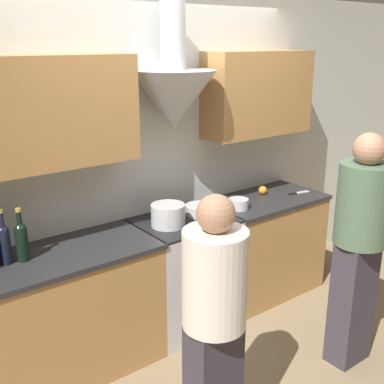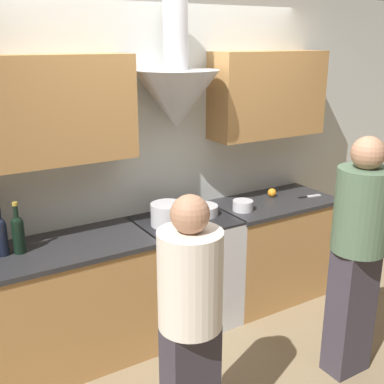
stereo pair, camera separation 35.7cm
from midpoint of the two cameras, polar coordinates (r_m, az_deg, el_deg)
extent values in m
plane|color=#847051|center=(3.92, 4.58, -17.28)|extent=(12.00, 12.00, 0.00)
cube|color=silver|center=(3.88, -0.67, 3.64)|extent=(8.40, 0.06, 2.60)
cone|color=silver|center=(3.62, 1.00, 10.86)|extent=(0.64, 0.64, 0.43)
cylinder|color=silver|center=(3.59, 1.04, 18.43)|extent=(0.18, 0.18, 0.52)
cube|color=#B27F47|center=(3.18, -17.69, 8.90)|extent=(1.59, 0.32, 0.70)
cube|color=#B27F47|center=(4.18, 11.44, 11.27)|extent=(1.04, 0.32, 0.70)
cube|color=#B27F47|center=(3.50, -14.95, -14.01)|extent=(1.59, 0.60, 0.87)
cube|color=#28282B|center=(3.29, -15.57, -7.27)|extent=(1.62, 0.62, 0.03)
cube|color=#B27F47|center=(4.43, 11.69, -6.77)|extent=(1.04, 0.60, 0.87)
cube|color=#28282B|center=(4.27, 12.06, -1.22)|extent=(1.06, 0.62, 0.03)
cube|color=silver|center=(3.92, 1.87, -9.63)|extent=(0.76, 0.60, 0.88)
cube|color=black|center=(3.73, 4.39, -11.86)|extent=(0.53, 0.01, 0.40)
cube|color=black|center=(3.74, 1.94, -3.45)|extent=(0.76, 0.60, 0.02)
cube|color=silver|center=(3.97, -0.20, -3.07)|extent=(0.76, 0.06, 0.10)
cylinder|color=black|center=(3.26, -18.75, -5.42)|extent=(0.08, 0.08, 0.22)
sphere|color=black|center=(3.22, -18.93, -3.65)|extent=(0.07, 0.07, 0.07)
cylinder|color=black|center=(3.27, -16.95, -5.25)|extent=(0.08, 0.08, 0.21)
sphere|color=black|center=(3.23, -17.11, -3.52)|extent=(0.08, 0.08, 0.08)
cylinder|color=black|center=(3.21, -17.22, -2.42)|extent=(0.03, 0.03, 0.10)
cylinder|color=gold|center=(3.19, -17.31, -1.41)|extent=(0.03, 0.03, 0.02)
cylinder|color=silver|center=(3.60, -0.07, -2.71)|extent=(0.26, 0.26, 0.17)
cylinder|color=silver|center=(3.82, 3.96, -2.21)|extent=(0.24, 0.24, 0.08)
sphere|color=orange|center=(4.35, 11.80, -0.10)|extent=(0.08, 0.08, 0.08)
cylinder|color=silver|center=(3.96, 8.63, -1.63)|extent=(0.17, 0.17, 0.08)
cube|color=silver|center=(4.46, 16.46, -0.47)|extent=(0.14, 0.06, 0.01)
cube|color=black|center=(4.39, 15.30, -0.64)|extent=(0.09, 0.04, 0.01)
cylinder|color=silver|center=(2.49, 3.95, -10.44)|extent=(0.34, 0.34, 0.53)
sphere|color=#AD7A5B|center=(2.35, 4.13, -2.73)|extent=(0.20, 0.20, 0.20)
cube|color=#38333D|center=(3.61, 21.06, -13.16)|extent=(0.30, 0.19, 0.92)
cylinder|color=#4C664C|center=(3.31, 22.44, -2.08)|extent=(0.35, 0.35, 0.56)
sphere|color=#AD7A5B|center=(3.22, 23.21, 4.23)|extent=(0.21, 0.21, 0.21)
camera|label=1|loc=(0.18, -87.14, 0.91)|focal=45.00mm
camera|label=2|loc=(0.18, 92.86, -0.91)|focal=45.00mm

